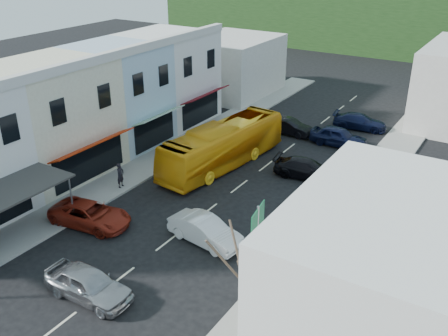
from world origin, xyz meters
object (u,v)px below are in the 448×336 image
car_red (90,214)px  traffic_signal (413,95)px  car_silver (88,285)px  direction_sign (257,243)px  car_white (205,231)px  street_tree (245,284)px  pedestrian_left (120,176)px  bus (223,146)px

car_red → traffic_signal: traffic_signal is taller
car_silver → direction_sign: size_ratio=1.06×
car_white → traffic_signal: bearing=-2.1°
car_white → street_tree: 8.80m
pedestrian_left → direction_sign: (12.47, -3.73, 1.07)m
car_red → traffic_signal: (11.60, 29.62, 1.60)m
street_tree → car_white: bearing=134.7°
pedestrian_left → street_tree: 16.80m
traffic_signal → pedestrian_left: bearing=66.8°
bus → pedestrian_left: (-3.87, -6.92, -0.55)m
direction_sign → traffic_signal: 28.90m
car_red → bus: bearing=-18.8°
car_silver → car_red: same height
street_tree → direction_sign: bearing=112.5°
direction_sign → car_silver: bearing=-147.1°
car_white → car_red: (-6.83, -2.06, 0.00)m
bus → car_red: bearing=-94.0°
car_red → street_tree: (12.71, -3.88, 2.76)m
car_silver → car_white: (2.07, 6.86, 0.00)m
car_white → traffic_signal: (4.77, 27.56, 1.60)m
bus → car_silver: bus is taller
pedestrian_left → car_red: bearing=-166.1°
bus → car_red: (-2.20, -11.37, -0.85)m
bus → car_red: size_ratio=2.52×
bus → traffic_signal: size_ratio=2.52×
car_silver → car_white: same height
pedestrian_left → street_tree: street_tree is taller
car_red → pedestrian_left: size_ratio=2.71×
car_white → direction_sign: direction_sign is taller
pedestrian_left → traffic_signal: (13.27, 25.16, 1.30)m
car_white → traffic_signal: 28.01m
car_silver → pedestrian_left: bearing=33.4°
car_white → direction_sign: size_ratio=1.06×
car_silver → car_red: size_ratio=0.96×
direction_sign → street_tree: street_tree is taller
car_silver → traffic_signal: traffic_signal is taller
direction_sign → street_tree: bearing=-77.1°
car_red → traffic_signal: size_ratio=1.00×
pedestrian_left → street_tree: size_ratio=0.25×
bus → street_tree: size_ratio=1.68×
car_red → pedestrian_left: pedestrian_left is taller
pedestrian_left → street_tree: bearing=-126.7°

